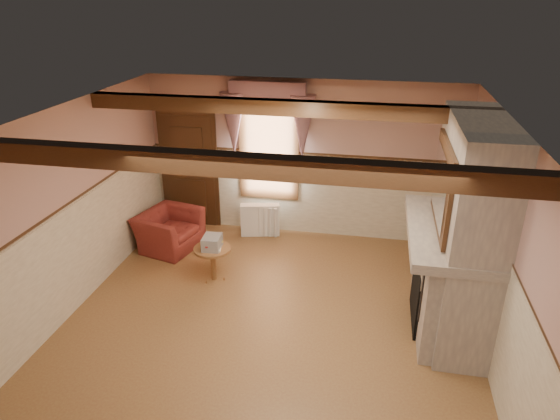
% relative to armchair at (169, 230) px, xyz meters
% --- Properties ---
extents(floor, '(5.50, 6.00, 0.01)m').
position_rel_armchair_xyz_m(floor, '(2.15, -1.92, -0.33)').
color(floor, brown).
rests_on(floor, ground).
extents(ceiling, '(5.50, 6.00, 0.01)m').
position_rel_armchair_xyz_m(ceiling, '(2.15, -1.92, 2.47)').
color(ceiling, silver).
rests_on(ceiling, wall_back).
extents(wall_back, '(5.50, 0.02, 2.80)m').
position_rel_armchair_xyz_m(wall_back, '(2.15, 1.08, 1.07)').
color(wall_back, tan).
rests_on(wall_back, floor).
extents(wall_left, '(0.02, 6.00, 2.80)m').
position_rel_armchair_xyz_m(wall_left, '(-0.60, -1.92, 1.07)').
color(wall_left, tan).
rests_on(wall_left, floor).
extents(wall_right, '(0.02, 6.00, 2.80)m').
position_rel_armchair_xyz_m(wall_right, '(4.90, -1.92, 1.07)').
color(wall_right, tan).
rests_on(wall_right, floor).
extents(wainscot, '(5.50, 6.00, 1.50)m').
position_rel_armchair_xyz_m(wainscot, '(2.15, -1.92, 0.42)').
color(wainscot, beige).
rests_on(wainscot, floor).
extents(chair_rail, '(5.50, 6.00, 0.08)m').
position_rel_armchair_xyz_m(chair_rail, '(2.15, -1.92, 1.17)').
color(chair_rail, black).
rests_on(chair_rail, wainscot).
extents(firebox, '(0.20, 0.95, 0.90)m').
position_rel_armchair_xyz_m(firebox, '(4.15, -1.32, 0.12)').
color(firebox, black).
rests_on(firebox, floor).
extents(armchair, '(1.10, 1.19, 0.65)m').
position_rel_armchair_xyz_m(armchair, '(0.00, 0.00, 0.00)').
color(armchair, maroon).
rests_on(armchair, floor).
extents(side_table, '(0.58, 0.58, 0.55)m').
position_rel_armchair_xyz_m(side_table, '(1.07, -0.86, -0.05)').
color(side_table, brown).
rests_on(side_table, floor).
extents(book_stack, '(0.28, 0.33, 0.20)m').
position_rel_armchair_xyz_m(book_stack, '(1.08, -0.87, 0.32)').
color(book_stack, '#B7AD8C').
rests_on(book_stack, side_table).
extents(radiator, '(0.72, 0.33, 0.60)m').
position_rel_armchair_xyz_m(radiator, '(1.43, 0.78, -0.03)').
color(radiator, white).
rests_on(radiator, floor).
extents(bowl, '(0.31, 0.31, 0.08)m').
position_rel_armchair_xyz_m(bowl, '(4.39, -1.27, 1.13)').
color(bowl, brown).
rests_on(bowl, mantel).
extents(mantel_clock, '(0.14, 0.24, 0.20)m').
position_rel_armchair_xyz_m(mantel_clock, '(4.39, -0.64, 1.19)').
color(mantel_clock, black).
rests_on(mantel_clock, mantel).
extents(oil_lamp, '(0.11, 0.11, 0.28)m').
position_rel_armchair_xyz_m(oil_lamp, '(4.39, -0.77, 1.23)').
color(oil_lamp, gold).
rests_on(oil_lamp, mantel).
extents(candle_red, '(0.06, 0.06, 0.16)m').
position_rel_armchair_xyz_m(candle_red, '(4.39, -2.09, 1.17)').
color(candle_red, '#AB1515').
rests_on(candle_red, mantel).
extents(jar_yellow, '(0.06, 0.06, 0.12)m').
position_rel_armchair_xyz_m(jar_yellow, '(4.39, -1.76, 1.15)').
color(jar_yellow, gold).
rests_on(jar_yellow, mantel).
extents(fireplace, '(0.85, 2.00, 2.80)m').
position_rel_armchair_xyz_m(fireplace, '(4.57, -1.32, 1.07)').
color(fireplace, gray).
rests_on(fireplace, floor).
extents(mantel, '(1.05, 2.05, 0.12)m').
position_rel_armchair_xyz_m(mantel, '(4.39, -1.32, 1.03)').
color(mantel, gray).
rests_on(mantel, fireplace).
extents(overmantel_mirror, '(0.06, 1.44, 1.04)m').
position_rel_armchair_xyz_m(overmantel_mirror, '(4.21, -1.32, 1.64)').
color(overmantel_mirror, silver).
rests_on(overmantel_mirror, fireplace).
extents(door, '(1.10, 0.10, 2.10)m').
position_rel_armchair_xyz_m(door, '(0.05, 1.02, 0.72)').
color(door, black).
rests_on(door, floor).
extents(window, '(1.06, 0.08, 2.02)m').
position_rel_armchair_xyz_m(window, '(1.55, 1.05, 1.32)').
color(window, white).
rests_on(window, wall_back).
extents(window_drapes, '(1.30, 0.14, 1.40)m').
position_rel_armchair_xyz_m(window_drapes, '(1.55, 0.96, 1.92)').
color(window_drapes, gray).
rests_on(window_drapes, wall_back).
extents(ceiling_beam_front, '(5.50, 0.18, 0.20)m').
position_rel_armchair_xyz_m(ceiling_beam_front, '(2.15, -3.12, 2.37)').
color(ceiling_beam_front, black).
rests_on(ceiling_beam_front, ceiling).
extents(ceiling_beam_back, '(5.50, 0.18, 0.20)m').
position_rel_armchair_xyz_m(ceiling_beam_back, '(2.15, -0.72, 2.37)').
color(ceiling_beam_back, black).
rests_on(ceiling_beam_back, ceiling).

